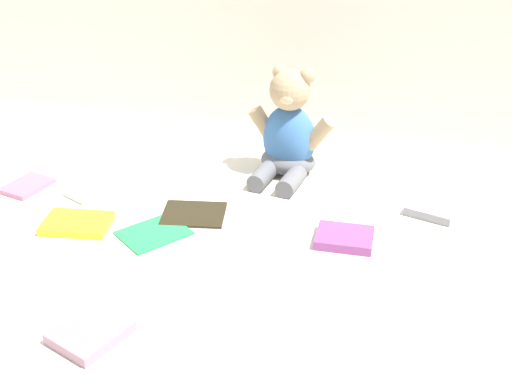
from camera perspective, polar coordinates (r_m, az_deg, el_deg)
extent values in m
plane|color=silver|center=(1.30, 1.02, -1.86)|extent=(3.20, 3.20, 0.00)
ellipsoid|color=#3F72B2|center=(1.43, 3.01, 4.48)|extent=(0.13, 0.10, 0.15)
ellipsoid|color=slate|center=(1.45, 2.90, 2.66)|extent=(0.13, 0.11, 0.05)
sphere|color=tan|center=(1.39, 3.06, 8.61)|extent=(0.10, 0.10, 0.08)
ellipsoid|color=beige|center=(1.36, 2.59, 7.95)|extent=(0.04, 0.03, 0.03)
sphere|color=tan|center=(1.39, 2.06, 10.12)|extent=(0.04, 0.04, 0.03)
sphere|color=tan|center=(1.38, 4.39, 9.80)|extent=(0.04, 0.04, 0.03)
cylinder|color=tan|center=(1.44, 0.64, 5.77)|extent=(0.07, 0.04, 0.08)
cylinder|color=tan|center=(1.40, 5.36, 4.99)|extent=(0.07, 0.04, 0.08)
cylinder|color=slate|center=(1.40, 0.58, 1.36)|extent=(0.05, 0.09, 0.04)
cylinder|color=slate|center=(1.38, 3.00, 0.90)|extent=(0.05, 0.09, 0.04)
cube|color=yellow|center=(1.30, -14.92, -2.59)|extent=(0.13, 0.10, 0.01)
cube|color=#C1688E|center=(1.47, -18.84, 0.49)|extent=(0.09, 0.11, 0.01)
cube|color=green|center=(1.25, -8.67, -3.38)|extent=(0.15, 0.15, 0.01)
cube|color=black|center=(1.30, -5.30, -1.78)|extent=(0.13, 0.11, 0.01)
cube|color=silver|center=(1.42, -13.36, 0.38)|extent=(0.11, 0.14, 0.01)
cube|color=#AE7D90|center=(1.03, -13.83, -11.50)|extent=(0.12, 0.13, 0.02)
cube|color=#95418B|center=(1.22, 7.52, -3.88)|extent=(0.10, 0.08, 0.02)
cube|color=gray|center=(1.34, 14.73, -1.35)|extent=(0.11, 0.10, 0.02)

